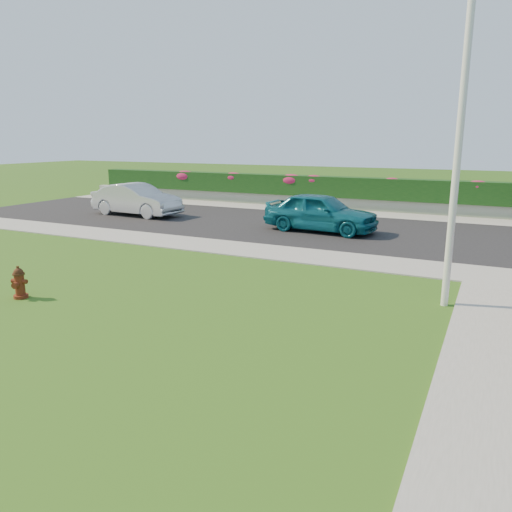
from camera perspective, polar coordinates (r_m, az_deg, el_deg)
The scene contains 17 objects.
ground at distance 9.58m, azimuth -21.34°, elevation -10.52°, with size 120.00×120.00×0.00m, color black.
street_far at distance 23.28m, azimuth -4.43°, elevation 4.11°, with size 26.00×8.00×0.04m, color black.
sidewalk_far at distance 19.83m, azimuth -14.26°, elevation 2.13°, with size 24.00×2.00×0.04m, color gray.
curb_corner at distance 15.27m, azimuth 26.48°, elevation -2.15°, with size 2.00×2.00×0.04m, color gray.
sidewalk_beyond at distance 26.23m, azimuth 8.79°, elevation 5.03°, with size 34.00×2.00×0.04m, color gray.
retaining_wall at distance 27.62m, azimuth 9.75°, elevation 5.99°, with size 34.00×0.40×0.60m, color gray.
hedge at distance 27.62m, azimuth 9.88°, elevation 7.76°, with size 32.00×0.90×1.10m, color black.
fire_hydrant at distance 13.13m, azimuth -25.43°, elevation -2.80°, with size 0.41×0.39×0.79m.
sedan_teal at distance 20.36m, azimuth 7.41°, elevation 5.00°, with size 1.85×4.59×1.56m, color #0D5667.
sedan_silver at distance 25.19m, azimuth -13.49°, elevation 6.29°, with size 1.62×4.66×1.53m, color #AFB2B7.
utility_pole at distance 11.68m, azimuth 22.05°, elevation 10.49°, with size 0.16×0.16×6.68m, color silver.
flower_clump_a at distance 31.83m, azimuth -8.11°, elevation 9.03°, with size 1.37×0.88×0.69m, color #B61F4A.
flower_clump_b at distance 30.04m, azimuth -2.58°, elevation 8.98°, with size 1.18×0.76×0.59m, color #B61F4A.
flower_clump_c at distance 28.46m, azimuth 4.07°, elevation 8.66°, with size 1.33×0.85×0.66m, color #B61F4A.
flower_clump_d at distance 27.99m, azimuth 6.63°, elevation 8.60°, with size 1.15×0.74×0.57m, color #B61F4A.
flower_clump_e at distance 26.88m, azimuth 15.26°, elevation 8.09°, with size 1.03×0.66×0.51m, color #B61F4A.
flower_clump_f at distance 26.43m, azimuth 23.99°, elevation 7.30°, with size 1.11×0.71×0.56m, color #B61F4A.
Camera 1 is at (6.65, -5.82, 3.72)m, focal length 35.00 mm.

